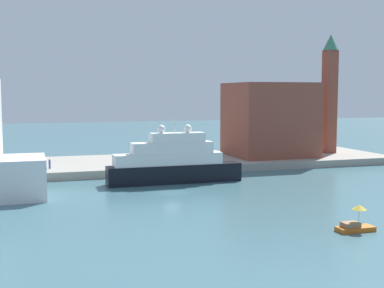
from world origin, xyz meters
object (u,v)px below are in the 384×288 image
at_px(large_yacht, 173,163).
at_px(work_barge, 29,182).
at_px(parked_car, 22,167).
at_px(mooring_bollard, 164,164).
at_px(harbor_building, 269,119).
at_px(bell_tower, 330,90).
at_px(small_motorboat, 355,223).
at_px(person_figure, 50,164).

xyz_separation_m(large_yacht, work_barge, (-23.27, 5.17, -2.97)).
bearing_deg(parked_car, work_barge, -81.25).
height_order(work_barge, mooring_bollard, mooring_bollard).
distance_m(work_barge, harbor_building, 53.13).
height_order(harbor_building, mooring_bollard, harbor_building).
height_order(work_barge, parked_car, parked_car).
relative_size(large_yacht, parked_car, 5.19).
bearing_deg(bell_tower, small_motorboat, -119.88).
height_order(small_motorboat, person_figure, person_figure).
bearing_deg(work_barge, parked_car, 98.75).
bearing_deg(harbor_building, large_yacht, -145.07).
height_order(bell_tower, person_figure, bell_tower).
distance_m(work_barge, bell_tower, 69.33).
bearing_deg(parked_car, person_figure, 4.34).
bearing_deg(harbor_building, work_barge, -164.66).
relative_size(parked_car, person_figure, 2.42).
distance_m(large_yacht, bell_tower, 48.73).
distance_m(work_barge, person_figure, 8.75).
bearing_deg(mooring_bollard, large_yacht, -95.21).
relative_size(large_yacht, bell_tower, 0.85).
bearing_deg(mooring_bollard, harbor_building, 20.55).
bearing_deg(parked_car, mooring_bollard, -7.69).
distance_m(small_motorboat, work_barge, 53.19).
bearing_deg(large_yacht, bell_tower, 24.98).
xyz_separation_m(large_yacht, harbor_building, (27.24, 19.02, 6.01)).
xyz_separation_m(work_barge, harbor_building, (50.50, 13.85, 8.98)).
bearing_deg(mooring_bollard, parked_car, 172.31).
bearing_deg(person_figure, mooring_bollard, -10.45).
bearing_deg(parked_car, harbor_building, 7.17).
bearing_deg(bell_tower, work_barge, -167.42).
bearing_deg(parked_car, bell_tower, 6.26).
relative_size(large_yacht, small_motorboat, 5.42).
xyz_separation_m(harbor_building, parked_car, (-51.64, -6.49, -7.28)).
xyz_separation_m(harbor_building, mooring_bollard, (-26.41, -9.90, -7.53)).
height_order(harbor_building, bell_tower, bell_tower).
xyz_separation_m(person_figure, mooring_bollard, (20.44, -3.77, -0.45)).
height_order(small_motorboat, mooring_bollard, small_motorboat).
bearing_deg(small_motorboat, parked_car, 126.06).
relative_size(harbor_building, parked_car, 3.84).
relative_size(harbor_building, bell_tower, 0.63).
relative_size(work_barge, mooring_bollard, 5.90).
relative_size(harbor_building, person_figure, 9.28).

